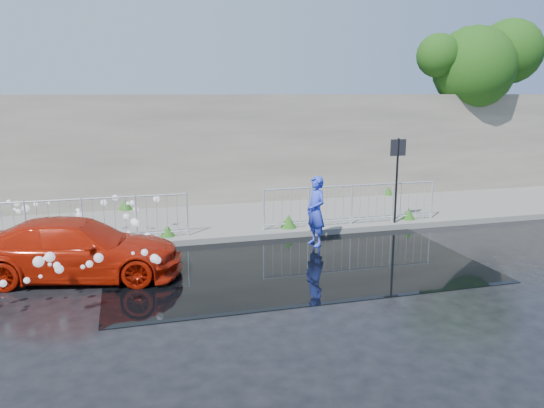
# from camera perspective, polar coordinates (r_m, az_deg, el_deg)

# --- Properties ---
(ground) EXTENTS (90.00, 90.00, 0.00)m
(ground) POSITION_cam_1_polar(r_m,az_deg,el_deg) (10.85, 1.10, -8.06)
(ground) COLOR black
(ground) RESTS_ON ground
(pavement) EXTENTS (30.00, 4.00, 0.15)m
(pavement) POSITION_cam_1_polar(r_m,az_deg,el_deg) (15.48, -4.24, -1.70)
(pavement) COLOR slate
(pavement) RESTS_ON ground
(curb) EXTENTS (30.00, 0.25, 0.16)m
(curb) POSITION_cam_1_polar(r_m,az_deg,el_deg) (13.59, -2.55, -3.58)
(curb) COLOR slate
(curb) RESTS_ON ground
(retaining_wall) EXTENTS (30.00, 0.60, 3.50)m
(retaining_wall) POSITION_cam_1_polar(r_m,az_deg,el_deg) (17.31, -5.79, 5.84)
(retaining_wall) COLOR #5F5B50
(retaining_wall) RESTS_ON pavement
(puddle) EXTENTS (8.00, 5.00, 0.01)m
(puddle) POSITION_cam_1_polar(r_m,az_deg,el_deg) (11.89, 2.03, -6.23)
(puddle) COLOR black
(puddle) RESTS_ON ground
(sign_post) EXTENTS (0.45, 0.06, 2.50)m
(sign_post) POSITION_cam_1_polar(r_m,az_deg,el_deg) (14.85, 13.32, 3.91)
(sign_post) COLOR black
(sign_post) RESTS_ON ground
(tree) EXTENTS (4.96, 3.00, 6.39)m
(tree) POSITION_cam_1_polar(r_m,az_deg,el_deg) (21.44, 21.63, 13.96)
(tree) COLOR #332114
(tree) RESTS_ON ground
(railing_left) EXTENTS (5.05, 0.05, 1.10)m
(railing_left) POSITION_cam_1_polar(r_m,az_deg,el_deg) (13.48, -19.73, -1.54)
(railing_left) COLOR silver
(railing_left) RESTS_ON pavement
(railing_right) EXTENTS (5.05, 0.05, 1.10)m
(railing_right) POSITION_cam_1_polar(r_m,az_deg,el_deg) (14.70, 8.57, 0.11)
(railing_right) COLOR silver
(railing_right) RESTS_ON pavement
(weeds) EXTENTS (12.17, 3.93, 0.35)m
(weeds) POSITION_cam_1_polar(r_m,az_deg,el_deg) (14.93, -4.25, -1.27)
(weeds) COLOR #1F4F15
(weeds) RESTS_ON pavement
(water_spray) EXTENTS (3.68, 5.64, 1.06)m
(water_spray) POSITION_cam_1_polar(r_m,az_deg,el_deg) (12.18, -19.44, -2.76)
(water_spray) COLOR white
(water_spray) RESTS_ON ground
(red_car) EXTENTS (4.41, 2.51, 1.21)m
(red_car) POSITION_cam_1_polar(r_m,az_deg,el_deg) (11.45, -20.18, -4.57)
(red_car) COLOR #A21806
(red_car) RESTS_ON ground
(person) EXTENTS (0.53, 0.70, 1.72)m
(person) POSITION_cam_1_polar(r_m,az_deg,el_deg) (13.01, 4.74, -0.76)
(person) COLOR blue
(person) RESTS_ON ground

